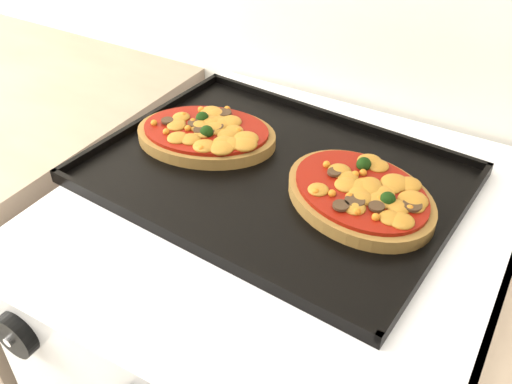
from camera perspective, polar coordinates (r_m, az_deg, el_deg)
The scene contains 4 objects.
knob_left at distance 0.75m, azimuth -22.87°, elevation -13.05°, with size 0.06×0.06×0.02m, color black.
baking_tray at distance 0.82m, azimuth 1.77°, elevation 1.95°, with size 0.51×0.38×0.02m, color black.
pizza_left at distance 0.89m, azimuth -5.02°, elevation 5.91°, with size 0.22×0.15×0.03m, color brown, non-canonical shape.
pizza_right at distance 0.77m, azimuth 10.36°, elevation -0.10°, with size 0.22×0.17×0.03m, color brown, non-canonical shape.
Camera 1 is at (0.32, 1.14, 1.40)m, focal length 40.00 mm.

